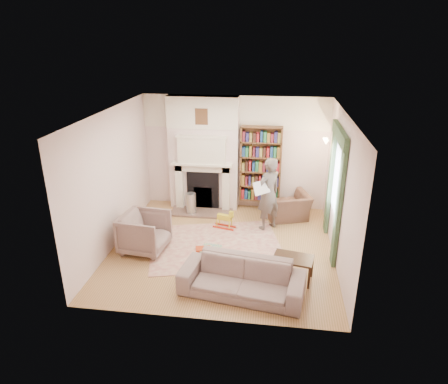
# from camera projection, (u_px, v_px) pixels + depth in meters

# --- Properties ---
(floor) EXTENTS (4.50, 4.50, 0.00)m
(floor) POSITION_uv_depth(u_px,v_px,m) (222.00, 248.00, 8.31)
(floor) COLOR olive
(floor) RESTS_ON ground
(ceiling) EXTENTS (4.50, 4.50, 0.00)m
(ceiling) POSITION_uv_depth(u_px,v_px,m) (222.00, 113.00, 7.27)
(ceiling) COLOR white
(ceiling) RESTS_ON wall_back
(wall_back) EXTENTS (4.50, 0.00, 4.50)m
(wall_back) POSITION_uv_depth(u_px,v_px,m) (235.00, 153.00, 9.86)
(wall_back) COLOR silver
(wall_back) RESTS_ON floor
(wall_front) EXTENTS (4.50, 0.00, 4.50)m
(wall_front) POSITION_uv_depth(u_px,v_px,m) (201.00, 240.00, 5.72)
(wall_front) COLOR silver
(wall_front) RESTS_ON floor
(wall_left) EXTENTS (0.00, 4.50, 4.50)m
(wall_left) POSITION_uv_depth(u_px,v_px,m) (112.00, 180.00, 8.07)
(wall_left) COLOR silver
(wall_left) RESTS_ON floor
(wall_right) EXTENTS (0.00, 4.50, 4.50)m
(wall_right) POSITION_uv_depth(u_px,v_px,m) (340.00, 191.00, 7.51)
(wall_right) COLOR silver
(wall_right) RESTS_ON floor
(fireplace) EXTENTS (1.70, 0.58, 2.80)m
(fireplace) POSITION_uv_depth(u_px,v_px,m) (204.00, 154.00, 9.77)
(fireplace) COLOR silver
(fireplace) RESTS_ON floor
(bookcase) EXTENTS (1.00, 0.24, 1.85)m
(bookcase) POSITION_uv_depth(u_px,v_px,m) (261.00, 164.00, 9.74)
(bookcase) COLOR brown
(bookcase) RESTS_ON floor
(window) EXTENTS (0.02, 0.90, 1.30)m
(window) POSITION_uv_depth(u_px,v_px,m) (337.00, 181.00, 7.86)
(window) COLOR silver
(window) RESTS_ON wall_right
(curtain_left) EXTENTS (0.07, 0.32, 2.40)m
(curtain_left) POSITION_uv_depth(u_px,v_px,m) (339.00, 207.00, 7.31)
(curtain_left) COLOR #324E32
(curtain_left) RESTS_ON floor
(curtain_right) EXTENTS (0.07, 0.32, 2.40)m
(curtain_right) POSITION_uv_depth(u_px,v_px,m) (330.00, 180.00, 8.60)
(curtain_right) COLOR #324E32
(curtain_right) RESTS_ON floor
(pelmet) EXTENTS (0.09, 1.70, 0.24)m
(pelmet) POSITION_uv_depth(u_px,v_px,m) (340.00, 134.00, 7.52)
(pelmet) COLOR #324E32
(pelmet) RESTS_ON wall_right
(wall_sconce) EXTENTS (0.20, 0.24, 0.24)m
(wall_sconce) POSITION_uv_depth(u_px,v_px,m) (323.00, 144.00, 8.73)
(wall_sconce) COLOR gold
(wall_sconce) RESTS_ON wall_right
(rug) EXTENTS (3.11, 2.66, 0.01)m
(rug) POSITION_uv_depth(u_px,v_px,m) (216.00, 245.00, 8.38)
(rug) COLOR beige
(rug) RESTS_ON floor
(armchair_reading) EXTENTS (1.18, 1.10, 0.63)m
(armchair_reading) POSITION_uv_depth(u_px,v_px,m) (287.00, 206.00, 9.52)
(armchair_reading) COLOR #51352B
(armchair_reading) RESTS_ON floor
(armchair_left) EXTENTS (0.99, 0.96, 0.81)m
(armchair_left) POSITION_uv_depth(u_px,v_px,m) (145.00, 232.00, 8.07)
(armchair_left) COLOR gray
(armchair_left) RESTS_ON floor
(sofa) EXTENTS (2.19, 1.13, 0.61)m
(sofa) POSITION_uv_depth(u_px,v_px,m) (242.00, 278.00, 6.74)
(sofa) COLOR gray
(sofa) RESTS_ON floor
(man_reading) EXTENTS (0.72, 0.71, 1.68)m
(man_reading) POSITION_uv_depth(u_px,v_px,m) (268.00, 194.00, 8.83)
(man_reading) COLOR #524841
(man_reading) RESTS_ON floor
(newspaper) EXTENTS (0.38, 0.37, 0.28)m
(newspaper) POSITION_uv_depth(u_px,v_px,m) (262.00, 188.00, 8.58)
(newspaper) COLOR silver
(newspaper) RESTS_ON man_reading
(coffee_table) EXTENTS (0.78, 0.58, 0.45)m
(coffee_table) POSITION_uv_depth(u_px,v_px,m) (293.00, 268.00, 7.17)
(coffee_table) COLOR #342112
(coffee_table) RESTS_ON floor
(paraffin_heater) EXTENTS (0.31, 0.31, 0.55)m
(paraffin_heater) POSITION_uv_depth(u_px,v_px,m) (191.00, 204.00, 9.73)
(paraffin_heater) COLOR #B6B9BE
(paraffin_heater) RESTS_ON floor
(rocking_horse) EXTENTS (0.54, 0.32, 0.44)m
(rocking_horse) POSITION_uv_depth(u_px,v_px,m) (224.00, 219.00, 9.06)
(rocking_horse) COLOR gold
(rocking_horse) RESTS_ON rug
(board_game) EXTENTS (0.41, 0.41, 0.03)m
(board_game) POSITION_uv_depth(u_px,v_px,m) (211.00, 249.00, 8.20)
(board_game) COLOR #BCC244
(board_game) RESTS_ON rug
(game_box_lid) EXTENTS (0.34, 0.27, 0.05)m
(game_box_lid) POSITION_uv_depth(u_px,v_px,m) (203.00, 249.00, 8.18)
(game_box_lid) COLOR #A93213
(game_box_lid) RESTS_ON rug
(comic_annuals) EXTENTS (0.75, 0.40, 0.02)m
(comic_annuals) POSITION_uv_depth(u_px,v_px,m) (227.00, 257.00, 7.93)
(comic_annuals) COLOR red
(comic_annuals) RESTS_ON rug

